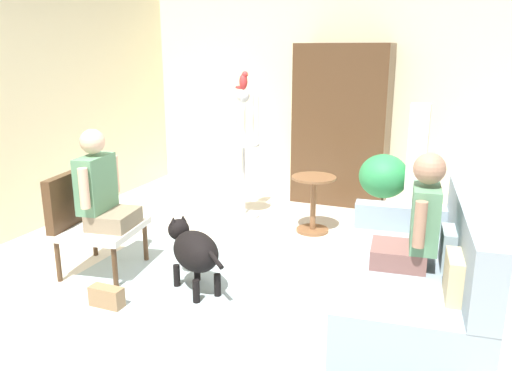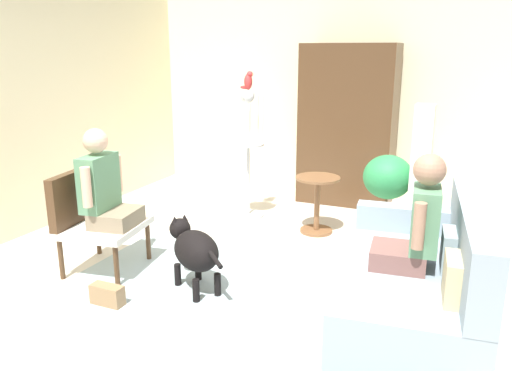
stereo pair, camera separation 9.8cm
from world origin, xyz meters
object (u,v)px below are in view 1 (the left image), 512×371
(armchair, at_px, (88,215))
(armoire_cabinet, at_px, (342,125))
(potted_plant, at_px, (383,186))
(couch, at_px, (419,279))
(person_on_armchair, at_px, (101,188))
(bird_cage_stand, at_px, (244,159))
(column_lamp, at_px, (415,177))
(round_end_table, at_px, (313,200))
(parrot, at_px, (243,81))
(handbag, at_px, (107,297))
(person_on_couch, at_px, (417,222))
(dog, at_px, (194,250))

(armchair, relative_size, armoire_cabinet, 0.45)
(potted_plant, distance_m, armoire_cabinet, 1.40)
(couch, distance_m, person_on_armchair, 2.68)
(bird_cage_stand, bearing_deg, column_lamp, -5.25)
(armchair, relative_size, person_on_armchair, 1.04)
(round_end_table, height_order, parrot, parrot)
(armchair, xyz_separation_m, handbag, (0.57, -0.52, -0.43))
(bird_cage_stand, xyz_separation_m, column_lamp, (1.92, -0.18, 0.01))
(person_on_couch, xyz_separation_m, dog, (-1.68, -0.19, -0.40))
(couch, height_order, bird_cage_stand, bird_cage_stand)
(parrot, distance_m, column_lamp, 2.11)
(armoire_cabinet, bearing_deg, armchair, -118.07)
(person_on_couch, bearing_deg, armoire_cabinet, 112.98)
(dog, relative_size, handbag, 2.62)
(couch, relative_size, armchair, 2.03)
(armchair, bearing_deg, couch, 4.35)
(couch, height_order, armchair, couch)
(bird_cage_stand, relative_size, handbag, 5.55)
(column_lamp, bearing_deg, parrot, 174.74)
(armchair, bearing_deg, round_end_table, 46.91)
(handbag, bearing_deg, round_end_table, 65.42)
(person_on_armchair, distance_m, round_end_table, 2.22)
(dog, bearing_deg, couch, 7.31)
(armchair, relative_size, parrot, 4.38)
(couch, relative_size, round_end_table, 2.93)
(round_end_table, bearing_deg, couch, -50.52)
(bird_cage_stand, bearing_deg, potted_plant, -2.06)
(couch, relative_size, person_on_couch, 2.19)
(round_end_table, xyz_separation_m, bird_cage_stand, (-0.90, 0.19, 0.34))
(round_end_table, xyz_separation_m, potted_plant, (0.70, 0.14, 0.20))
(couch, xyz_separation_m, armchair, (-2.79, -0.21, 0.20))
(column_lamp, bearing_deg, bird_cage_stand, 174.75)
(bird_cage_stand, distance_m, handbag, 2.47)
(column_lamp, height_order, handbag, column_lamp)
(armchair, bearing_deg, armoire_cabinet, 61.93)
(person_on_couch, height_order, parrot, parrot)
(bird_cage_stand, bearing_deg, parrot, 0.00)
(round_end_table, relative_size, parrot, 3.04)
(person_on_armchair, bearing_deg, round_end_table, 49.37)
(armchair, relative_size, person_on_couch, 1.07)
(handbag, bearing_deg, person_on_armchair, 127.79)
(parrot, distance_m, armoire_cabinet, 1.50)
(bird_cage_stand, bearing_deg, handbag, -92.64)
(person_on_couch, xyz_separation_m, armoire_cabinet, (-1.17, 2.76, 0.24))
(column_lamp, bearing_deg, person_on_couch, -84.61)
(armchair, distance_m, potted_plant, 2.91)
(armoire_cabinet, bearing_deg, couch, -65.93)
(armchair, bearing_deg, handbag, -42.19)
(couch, bearing_deg, armchair, -175.65)
(bird_cage_stand, bearing_deg, round_end_table, -12.12)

